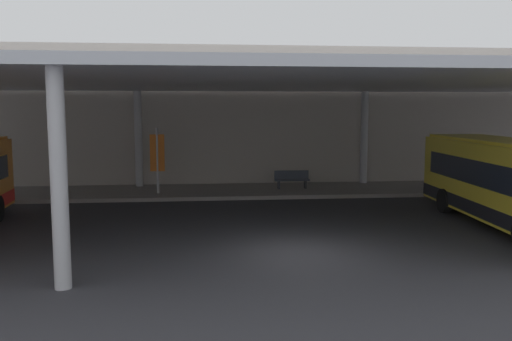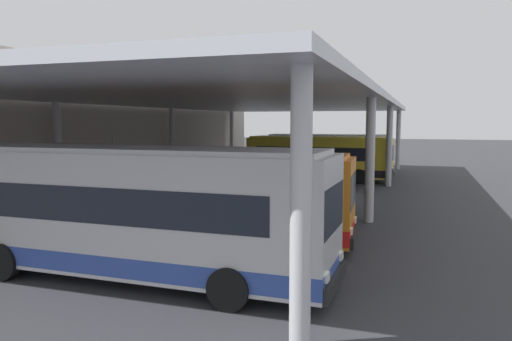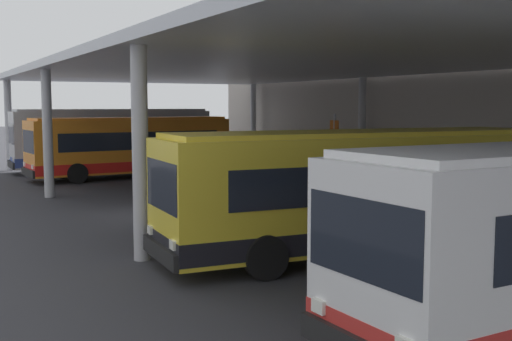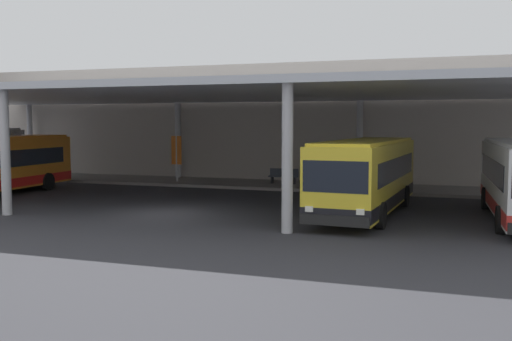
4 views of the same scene
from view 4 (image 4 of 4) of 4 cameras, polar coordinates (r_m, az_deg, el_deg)
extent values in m
plane|color=#333338|center=(25.22, -8.94, -4.21)|extent=(200.00, 200.00, 0.00)
cube|color=gray|center=(35.91, -0.10, -1.36)|extent=(42.00, 4.50, 0.18)
cube|color=#ADA399|center=(38.80, 1.48, 4.71)|extent=(48.00, 1.60, 7.78)
cube|color=silver|center=(29.92, -4.08, 7.60)|extent=(40.00, 17.00, 0.30)
cylinder|color=#B2B2B7|center=(46.64, -21.37, 2.83)|extent=(0.40, 0.40, 5.25)
cylinder|color=#B2B2B7|center=(26.49, -23.49, 1.59)|extent=(0.40, 0.40, 5.25)
cylinder|color=#B2B2B7|center=(39.76, -7.70, 2.85)|extent=(0.40, 0.40, 5.25)
cylinder|color=#B2B2B7|center=(20.30, 3.11, 1.14)|extent=(0.40, 0.40, 5.25)
cylinder|color=#B2B2B7|center=(35.93, 10.16, 2.62)|extent=(0.40, 0.40, 5.25)
cylinder|color=black|center=(37.15, -22.94, -0.90)|extent=(0.34, 1.02, 1.00)
cylinder|color=black|center=(35.68, -19.85, -1.02)|extent=(0.34, 1.02, 1.00)
cube|color=yellow|center=(24.94, 10.84, -0.40)|extent=(3.13, 10.53, 2.70)
cube|color=black|center=(25.05, 10.81, -2.68)|extent=(3.15, 10.55, 0.50)
cube|color=black|center=(25.07, 10.92, 0.31)|extent=(3.06, 8.67, 0.90)
cube|color=black|center=(19.92, 7.83, -0.62)|extent=(2.30, 0.26, 1.10)
cube|color=black|center=(20.03, 7.71, -4.92)|extent=(2.46, 0.31, 0.36)
cube|color=yellow|center=(24.86, 10.89, 2.84)|extent=(2.91, 10.11, 0.12)
cube|color=yellow|center=(19.89, 7.88, 1.74)|extent=(1.75, 0.23, 0.28)
cube|color=white|center=(20.23, 5.26, -3.80)|extent=(0.28, 0.10, 0.20)
cube|color=white|center=(19.77, 10.26, -4.05)|extent=(0.28, 0.10, 0.20)
cylinder|color=black|center=(22.28, 6.00, -4.06)|extent=(0.34, 1.02, 1.00)
cylinder|color=black|center=(21.72, 12.22, -4.37)|extent=(0.34, 1.02, 1.00)
cylinder|color=black|center=(28.11, 9.55, -2.27)|extent=(0.34, 1.02, 1.00)
cylinder|color=black|center=(27.67, 14.50, -2.47)|extent=(0.34, 1.02, 1.00)
cylinder|color=black|center=(22.04, 22.95, -4.50)|extent=(0.32, 1.01, 1.00)
cylinder|color=black|center=(28.04, 21.67, -2.56)|extent=(0.32, 1.01, 1.00)
cube|color=#383D47|center=(35.31, 2.70, -0.59)|extent=(1.80, 0.44, 0.08)
cube|color=#383D47|center=(35.47, 2.79, -0.16)|extent=(1.80, 0.06, 0.44)
cube|color=#2D2D33|center=(35.53, 1.61, -0.92)|extent=(0.10, 0.36, 0.45)
cube|color=#2D2D33|center=(35.14, 3.79, -0.99)|extent=(0.10, 0.36, 0.45)
cylinder|color=#B2B2B7|center=(36.99, -7.83, 1.40)|extent=(0.12, 0.12, 3.20)
cube|color=orange|center=(36.95, -7.85, 1.99)|extent=(0.70, 0.04, 1.80)
camera|label=1|loc=(16.06, -46.28, 4.61)|focal=37.31mm
camera|label=2|loc=(42.58, -46.90, 3.69)|focal=34.42mm
camera|label=3|loc=(17.52, 52.51, 2.68)|focal=45.44mm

